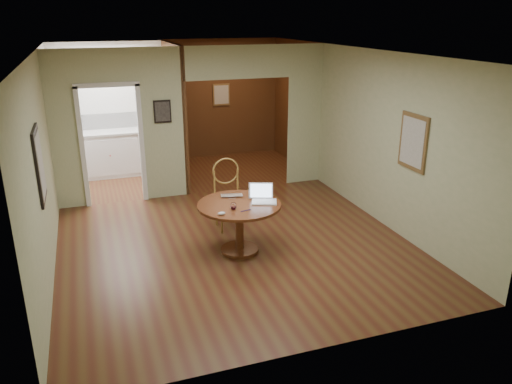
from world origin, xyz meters
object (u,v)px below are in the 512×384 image
object	(u,v)px
dining_table	(239,216)
closed_laptop	(232,197)
chair	(228,190)
open_laptop	(263,197)

from	to	relation	value
dining_table	closed_laptop	xyz separation A→B (m)	(-0.03, 0.27, 0.20)
chair	open_laptop	size ratio (longest dim) A/B	2.74
dining_table	chair	size ratio (longest dim) A/B	1.05
chair	closed_laptop	world-z (taller)	chair
open_laptop	closed_laptop	size ratio (longest dim) A/B	1.30
open_laptop	closed_laptop	world-z (taller)	open_laptop
open_laptop	chair	bearing A→B (deg)	125.47
dining_table	closed_laptop	bearing A→B (deg)	95.34
closed_laptop	chair	bearing A→B (deg)	91.61
dining_table	open_laptop	distance (m)	0.43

